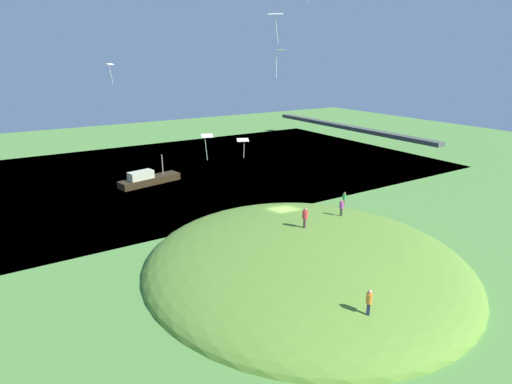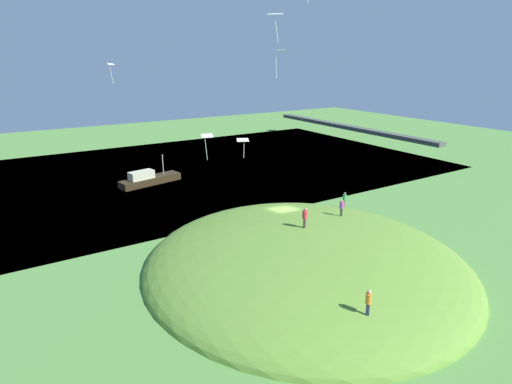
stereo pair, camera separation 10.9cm
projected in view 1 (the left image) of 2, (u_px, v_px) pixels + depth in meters
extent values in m
plane|color=#52873C|center=(283.00, 228.00, 41.36)|extent=(160.00, 160.00, 0.00)
cube|color=#3D607B|center=(181.00, 172.00, 63.08)|extent=(45.39, 80.00, 0.40)
ellipsoid|color=olive|center=(305.00, 264.00, 34.19)|extent=(27.32, 26.39, 5.17)
cube|color=#484E49|center=(348.00, 127.00, 79.52)|extent=(40.85, 1.80, 0.70)
cube|color=#2D2313|center=(150.00, 180.00, 56.10)|extent=(3.86, 8.75, 0.93)
cube|color=#B5B895|center=(141.00, 175.00, 54.95)|extent=(2.15, 3.52, 1.07)
cylinder|color=gray|center=(162.00, 165.00, 56.93)|extent=(0.14, 0.14, 2.82)
cube|color=brown|center=(305.00, 223.00, 34.90)|extent=(0.27, 0.15, 0.85)
cylinder|color=#CF343A|center=(305.00, 215.00, 34.67)|extent=(0.50, 0.50, 0.67)
sphere|color=#A66E5A|center=(305.00, 209.00, 34.53)|extent=(0.26, 0.26, 0.26)
cube|color=brown|center=(344.00, 204.00, 44.00)|extent=(0.16, 0.23, 0.82)
cylinder|color=#339351|center=(344.00, 197.00, 43.77)|extent=(0.46, 0.46, 0.65)
sphere|color=brown|center=(345.00, 193.00, 43.64)|extent=(0.25, 0.25, 0.25)
cube|color=#303B25|center=(341.00, 212.00, 38.37)|extent=(0.22, 0.24, 0.77)
cylinder|color=#9E429C|center=(342.00, 205.00, 38.16)|extent=(0.55, 0.55, 0.61)
sphere|color=tan|center=(342.00, 201.00, 38.03)|extent=(0.23, 0.23, 0.23)
cube|color=#2A294B|center=(368.00, 309.00, 24.31)|extent=(0.22, 0.22, 0.81)
cylinder|color=orange|center=(369.00, 298.00, 24.09)|extent=(0.52, 0.52, 0.64)
sphere|color=tan|center=(370.00, 292.00, 23.95)|extent=(0.24, 0.24, 0.24)
cube|color=white|center=(243.00, 140.00, 32.76)|extent=(0.98, 1.12, 0.18)
cylinder|color=white|center=(244.00, 151.00, 32.93)|extent=(0.12, 0.04, 1.21)
cube|color=white|center=(110.00, 64.00, 38.79)|extent=(0.60, 0.73, 0.15)
cylinder|color=white|center=(111.00, 75.00, 39.06)|extent=(0.17, 0.24, 1.67)
cube|color=silver|center=(207.00, 136.00, 33.06)|extent=(0.87, 1.07, 0.23)
cylinder|color=silver|center=(206.00, 150.00, 33.26)|extent=(0.20, 0.26, 1.77)
cube|color=white|center=(281.00, 50.00, 29.46)|extent=(0.73, 0.75, 0.09)
cylinder|color=white|center=(276.00, 66.00, 29.83)|extent=(0.04, 0.10, 1.79)
cube|color=white|center=(275.00, 14.00, 28.47)|extent=(1.23, 1.23, 0.16)
cylinder|color=white|center=(277.00, 31.00, 28.92)|extent=(0.14, 0.26, 1.64)
cylinder|color=brown|center=(268.00, 211.00, 44.66)|extent=(0.14, 0.14, 1.11)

